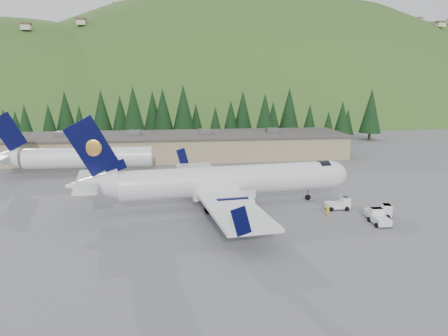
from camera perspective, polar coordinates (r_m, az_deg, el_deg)
ground at (r=59.43m, az=0.76°, el=-4.94°), size 600.00×600.00×0.00m
airliner at (r=58.28m, az=-0.29°, el=-1.84°), size 38.20×35.93×12.67m
second_airliner at (r=81.26m, az=-19.27°, el=1.32°), size 27.50×11.00×10.05m
baggage_tug_a at (r=59.62m, az=14.86°, el=-4.54°), size 3.24×2.10×1.67m
baggage_tug_b at (r=57.90m, az=19.75°, el=-5.34°), size 3.35×2.45×1.64m
baggage_tug_c at (r=55.21m, az=19.57°, el=-6.11°), size 2.06×3.27×1.70m
terminal_building at (r=95.49m, az=-5.51°, el=2.95°), size 71.00×17.00×6.10m
ramp_worker at (r=56.14m, az=13.43°, el=-5.42°), size 0.69×0.61×1.59m
tree_line at (r=118.31m, az=-5.68°, el=6.93°), size 114.50×17.74×14.11m
hills at (r=288.62m, az=5.32°, el=-8.63°), size 614.00×330.00×300.00m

